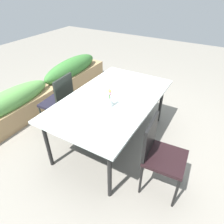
{
  "coord_description": "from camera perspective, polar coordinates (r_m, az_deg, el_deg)",
  "views": [
    {
      "loc": [
        -2.07,
        -1.19,
        2.11
      ],
      "look_at": [
        -0.09,
        -0.04,
        0.52
      ],
      "focal_mm": 31.73,
      "sensor_mm": 36.0,
      "label": 1
    }
  ],
  "objects": [
    {
      "name": "flower_vase",
      "position": [
        2.43,
        -0.74,
        3.4
      ],
      "size": [
        0.08,
        0.08,
        0.25
      ],
      "color": "silver",
      "rests_on": "dining_table"
    },
    {
      "name": "ground_plane",
      "position": [
        3.18,
        0.27,
        -6.69
      ],
      "size": [
        12.0,
        12.0,
        0.0
      ],
      "primitive_type": "plane",
      "color": "gray"
    },
    {
      "name": "planter_box",
      "position": [
        4.01,
        -18.22,
        6.32
      ],
      "size": [
        3.39,
        0.38,
        0.68
      ],
      "color": "#9E7F56",
      "rests_on": "ground"
    },
    {
      "name": "dining_table",
      "position": [
        2.68,
        0.0,
        3.23
      ],
      "size": [
        1.85,
        1.1,
        0.75
      ],
      "color": "silver",
      "rests_on": "ground"
    },
    {
      "name": "chair_near_left",
      "position": [
        2.23,
        13.54,
        -11.22
      ],
      "size": [
        0.45,
        0.45,
        0.92
      ],
      "rotation": [
        0.0,
        0.0,
        3.21
      ],
      "color": "black",
      "rests_on": "ground"
    },
    {
      "name": "chair_far_side",
      "position": [
        3.12,
        -14.86,
        3.33
      ],
      "size": [
        0.44,
        0.44,
        0.94
      ],
      "rotation": [
        0.0,
        0.0,
        0.08
      ],
      "color": "black",
      "rests_on": "ground"
    }
  ]
}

